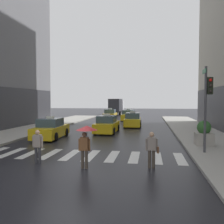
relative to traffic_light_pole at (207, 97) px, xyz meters
The scene contains 13 objects.
ground_plane 8.71m from the traffic_light_pole, 149.48° to the right, with size 160.00×160.00×0.00m, color black.
crosswalk_markings 7.76m from the traffic_light_pole, behind, with size 11.30×2.80×0.01m.
traffic_light_pole is the anchor object (origin of this frame).
taxi_lead 12.18m from the traffic_light_pole, 158.39° to the left, with size 2.08×4.61×1.80m.
taxi_second 11.39m from the traffic_light_pole, 130.31° to the left, with size 1.99×4.57×1.80m.
taxi_third 15.21m from the traffic_light_pole, 109.95° to the left, with size 2.00×4.57×1.80m.
taxi_fourth 23.15m from the traffic_light_pole, 105.88° to the left, with size 2.05×4.59×1.80m.
taxi_fifth 26.67m from the traffic_light_pole, 111.06° to the left, with size 2.00×4.57×1.80m.
box_truck 37.69m from the traffic_light_pole, 105.59° to the left, with size 2.41×7.59×3.35m.
pedestrian_with_umbrella 7.22m from the traffic_light_pole, 148.60° to the right, with size 0.96×0.96×1.94m.
pedestrian_with_handbag 4.95m from the traffic_light_pole, 134.25° to the right, with size 0.60×0.24×1.65m.
pedestrian_plain_coat 9.38m from the traffic_light_pole, 159.14° to the right, with size 0.55×0.24×1.65m.
planter_near_corner 3.38m from the traffic_light_pole, 81.40° to the left, with size 1.10×1.10×1.60m.
Camera 1 is at (3.81, -10.07, 3.08)m, focal length 39.01 mm.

